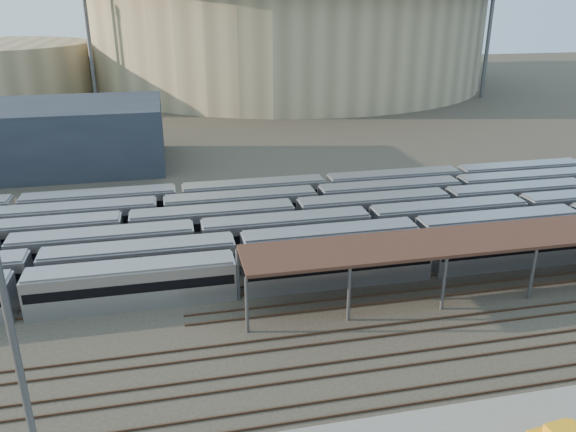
% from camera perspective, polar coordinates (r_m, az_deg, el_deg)
% --- Properties ---
extents(ground, '(420.00, 420.00, 0.00)m').
position_cam_1_polar(ground, '(47.42, 5.91, -11.35)').
color(ground, '#383026').
rests_on(ground, ground).
extents(subway_trains, '(127.65, 23.90, 3.60)m').
position_cam_1_polar(subway_trains, '(62.56, 1.37, -0.91)').
color(subway_trains, '#A6A5AA').
rests_on(subway_trains, ground).
extents(inspection_shed, '(60.30, 6.00, 5.30)m').
position_cam_1_polar(inspection_shed, '(58.27, 25.90, -1.53)').
color(inspection_shed, '#525357').
rests_on(inspection_shed, ground).
extents(empty_tracks, '(170.00, 9.62, 0.18)m').
position_cam_1_polar(empty_tracks, '(43.49, 7.99, -14.70)').
color(empty_tracks, '#4C3323').
rests_on(empty_tracks, ground).
extents(stadium, '(124.00, 124.00, 32.50)m').
position_cam_1_polar(stadium, '(181.97, -0.15, 18.59)').
color(stadium, tan).
rests_on(stadium, ground).
extents(service_building, '(42.00, 20.00, 10.00)m').
position_cam_1_polar(service_building, '(97.46, -25.14, 7.24)').
color(service_building, '#1E232D').
rests_on(service_building, ground).
extents(floodlight_0, '(4.00, 1.00, 38.40)m').
position_cam_1_polar(floodlight_0, '(148.75, -19.81, 18.38)').
color(floodlight_0, '#525357').
rests_on(floodlight_0, ground).
extents(floodlight_2, '(4.00, 1.00, 38.40)m').
position_cam_1_polar(floodlight_2, '(160.90, 19.93, 18.51)').
color(floodlight_2, '#525357').
rests_on(floodlight_2, ground).
extents(floodlight_3, '(4.00, 1.00, 38.40)m').
position_cam_1_polar(floodlight_3, '(197.79, -12.05, 19.59)').
color(floodlight_3, '#525357').
rests_on(floodlight_3, ground).
extents(yard_light_pole, '(0.80, 0.36, 18.52)m').
position_cam_1_polar(yard_light_pole, '(29.73, -25.67, -13.65)').
color(yard_light_pole, '#525357').
rests_on(yard_light_pole, apron).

